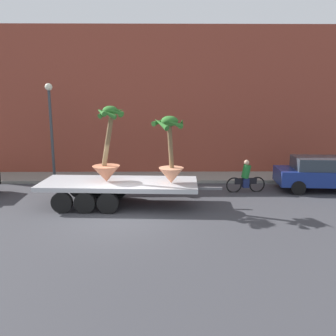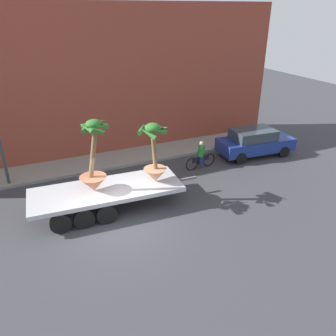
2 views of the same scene
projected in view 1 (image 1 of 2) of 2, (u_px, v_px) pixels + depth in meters
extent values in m
plane|color=#38383D|center=(121.00, 217.00, 12.74)|extent=(60.00, 60.00, 0.00)
cube|color=gray|center=(135.00, 177.00, 18.71)|extent=(24.00, 2.20, 0.15)
cube|color=brown|center=(136.00, 102.00, 19.58)|extent=(24.00, 1.20, 8.10)
cube|color=#B7BABF|center=(119.00, 184.00, 13.94)|extent=(6.36, 2.59, 0.18)
cylinder|color=black|center=(78.00, 188.00, 15.15)|extent=(0.81, 0.26, 0.80)
cylinder|color=black|center=(62.00, 202.00, 13.10)|extent=(0.81, 0.26, 0.80)
cylinder|color=black|center=(98.00, 189.00, 15.12)|extent=(0.81, 0.26, 0.80)
cylinder|color=black|center=(85.00, 203.00, 13.06)|extent=(0.81, 0.26, 0.80)
cylinder|color=black|center=(118.00, 189.00, 15.08)|extent=(0.81, 0.26, 0.80)
cylinder|color=black|center=(108.00, 203.00, 13.03)|extent=(0.81, 0.26, 0.80)
cube|color=slate|center=(209.00, 188.00, 13.82)|extent=(1.00, 0.15, 0.10)
cone|color=#B26647|center=(106.00, 174.00, 13.87)|extent=(1.10, 1.10, 0.65)
cylinder|color=brown|center=(108.00, 139.00, 13.59)|extent=(0.58, 0.19, 2.17)
ellipsoid|color=#2D6B28|center=(110.00, 111.00, 13.37)|extent=(0.59, 0.59, 0.37)
cone|color=#2D6B28|center=(119.00, 112.00, 13.39)|extent=(0.21, 0.74, 0.43)
cone|color=#2D6B28|center=(116.00, 111.00, 13.71)|extent=(0.78, 0.54, 0.34)
cone|color=#2D6B28|center=(111.00, 112.00, 13.76)|extent=(0.81, 0.25, 0.41)
cone|color=#2D6B28|center=(105.00, 113.00, 13.56)|extent=(0.53, 0.64, 0.45)
cone|color=#2D6B28|center=(101.00, 112.00, 13.20)|extent=(0.56, 0.77, 0.35)
cone|color=#2D6B28|center=(107.00, 113.00, 13.03)|extent=(0.80, 0.35, 0.50)
cone|color=#2D6B28|center=(115.00, 112.00, 13.12)|extent=(0.69, 0.60, 0.35)
cone|color=tan|center=(171.00, 175.00, 13.64)|extent=(0.98, 0.98, 0.61)
cylinder|color=brown|center=(170.00, 145.00, 13.39)|extent=(0.29, 0.18, 1.82)
ellipsoid|color=#2D6B28|center=(170.00, 121.00, 13.21)|extent=(0.65, 0.65, 0.40)
cone|color=#2D6B28|center=(182.00, 123.00, 13.26)|extent=(0.25, 0.94, 0.53)
cone|color=#2D6B28|center=(171.00, 121.00, 13.56)|extent=(0.75, 0.35, 0.31)
cone|color=#2D6B28|center=(160.00, 121.00, 13.45)|extent=(0.66, 0.87, 0.34)
cone|color=#2D6B28|center=(161.00, 124.00, 12.98)|extent=(0.68, 0.81, 0.50)
cone|color=#2D6B28|center=(174.00, 123.00, 12.92)|extent=(0.75, 0.51, 0.43)
torus|color=black|center=(257.00, 185.00, 16.06)|extent=(0.74, 0.13, 0.74)
torus|color=black|center=(234.00, 185.00, 15.95)|extent=(0.74, 0.13, 0.74)
cube|color=black|center=(246.00, 181.00, 15.97)|extent=(1.04, 0.16, 0.28)
cylinder|color=#1E702D|center=(246.00, 171.00, 15.88)|extent=(0.47, 0.38, 0.65)
sphere|color=tan|center=(247.00, 162.00, 15.80)|extent=(0.24, 0.24, 0.24)
cube|color=navy|center=(246.00, 183.00, 15.99)|extent=(0.30, 0.27, 0.44)
cube|color=navy|center=(324.00, 176.00, 16.22)|extent=(4.43, 2.09, 0.70)
cube|color=#2D3842|center=(320.00, 163.00, 16.11)|extent=(2.48, 1.77, 0.56)
cylinder|color=black|center=(288.00, 179.00, 17.20)|extent=(0.65, 0.25, 0.64)
cylinder|color=black|center=(298.00, 188.00, 15.57)|extent=(0.65, 0.25, 0.64)
cylinder|color=#383D42|center=(52.00, 136.00, 17.42)|extent=(0.14, 0.14, 4.50)
sphere|color=#EAEACC|center=(49.00, 87.00, 16.95)|extent=(0.36, 0.36, 0.36)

